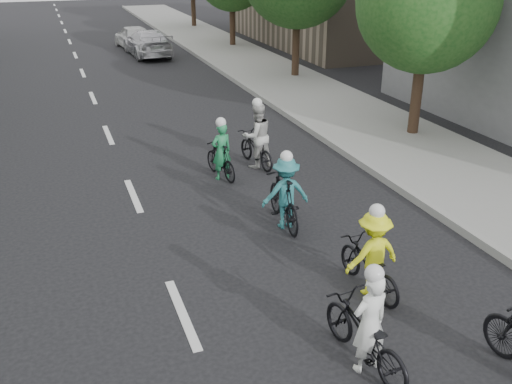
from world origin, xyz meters
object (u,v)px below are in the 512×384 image
cyclist_0 (285,197)px  cyclist_4 (221,157)px  cyclist_1 (371,260)px  cyclist_5 (256,142)px  cyclist_2 (366,332)px  follow_car_trail (134,37)px  follow_car_lead (147,43)px

cyclist_0 → cyclist_4: 3.07m
cyclist_1 → cyclist_5: 6.33m
cyclist_1 → cyclist_5: size_ratio=0.92×
cyclist_0 → cyclist_2: 4.46m
cyclist_2 → follow_car_trail: cyclist_2 is taller
cyclist_0 → cyclist_4: size_ratio=1.18×
follow_car_lead → cyclist_5: bearing=86.5°
cyclist_1 → cyclist_4: cyclist_1 is taller
cyclist_0 → cyclist_1: (0.39, -2.80, -0.06)m
cyclist_5 → follow_car_trail: 20.24m
cyclist_5 → cyclist_0: bearing=70.7°
cyclist_2 → follow_car_lead: (1.56, 25.47, 0.13)m
cyclist_0 → cyclist_1: 2.83m
cyclist_1 → cyclist_2: (-1.03, -1.61, -0.05)m
follow_car_lead → cyclist_4: bearing=83.0°
cyclist_4 → cyclist_5: 1.23m
cyclist_4 → follow_car_trail: (1.07, 20.72, 0.11)m
cyclist_4 → cyclist_5: (1.13, 0.48, 0.11)m
cyclist_1 → follow_car_lead: bearing=-95.5°
cyclist_5 → follow_car_lead: cyclist_5 is taller
cyclist_4 → cyclist_0: bearing=87.8°
follow_car_lead → cyclist_2: bearing=83.9°
cyclist_0 → cyclist_5: bearing=-96.2°
cyclist_1 → cyclist_2: size_ratio=0.91×
follow_car_trail → cyclist_0: bearing=83.2°
follow_car_trail → follow_car_lead: bearing=91.1°
cyclist_2 → follow_car_lead: bearing=-101.0°
cyclist_4 → cyclist_5: cyclist_5 is taller
cyclist_1 → cyclist_4: 5.90m
cyclist_0 → cyclist_4: cyclist_0 is taller
cyclist_2 → follow_car_lead: size_ratio=0.40×
cyclist_0 → follow_car_trail: size_ratio=0.48×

